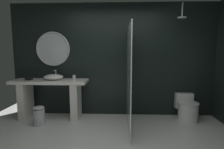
# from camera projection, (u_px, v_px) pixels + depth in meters

# --- Properties ---
(back_wall_panel) EXTENTS (4.80, 0.10, 2.60)m
(back_wall_panel) POSITION_uv_depth(u_px,v_px,m) (114.00, 60.00, 4.28)
(back_wall_panel) COLOR black
(back_wall_panel) RESTS_ON ground_plane
(vanity_counter) EXTENTS (1.65, 0.55, 0.88)m
(vanity_counter) POSITION_uv_depth(u_px,v_px,m) (51.00, 94.00, 4.09)
(vanity_counter) COLOR silver
(vanity_counter) RESTS_ON ground_plane
(vessel_sink) EXTENTS (0.43, 0.35, 0.21)m
(vessel_sink) POSITION_uv_depth(u_px,v_px,m) (53.00, 77.00, 4.04)
(vessel_sink) COLOR white
(vessel_sink) RESTS_ON vanity_counter
(tumbler_cup) EXTENTS (0.07, 0.07, 0.11)m
(tumbler_cup) POSITION_uv_depth(u_px,v_px,m) (74.00, 77.00, 4.05)
(tumbler_cup) COLOR silver
(tumbler_cup) RESTS_ON vanity_counter
(tissue_box) EXTENTS (0.13, 0.13, 0.08)m
(tissue_box) POSITION_uv_depth(u_px,v_px,m) (29.00, 78.00, 4.02)
(tissue_box) COLOR black
(tissue_box) RESTS_ON vanity_counter
(round_wall_mirror) EXTENTS (0.80, 0.05, 0.80)m
(round_wall_mirror) POSITION_uv_depth(u_px,v_px,m) (53.00, 49.00, 4.21)
(round_wall_mirror) COLOR #B7B7BC
(shower_glass_panel) EXTENTS (0.02, 1.45, 1.99)m
(shower_glass_panel) POSITION_uv_depth(u_px,v_px,m) (129.00, 78.00, 3.53)
(shower_glass_panel) COLOR silver
(shower_glass_panel) RESTS_ON ground_plane
(rain_shower_head) EXTENTS (0.18, 0.18, 0.31)m
(rain_shower_head) POSITION_uv_depth(u_px,v_px,m) (182.00, 16.00, 3.73)
(rain_shower_head) COLOR #B7B7BC
(toilet) EXTENTS (0.44, 0.59, 0.55)m
(toilet) POSITION_uv_depth(u_px,v_px,m) (187.00, 109.00, 4.01)
(toilet) COLOR white
(toilet) RESTS_ON ground_plane
(waste_bin) EXTENTS (0.23, 0.23, 0.40)m
(waste_bin) POSITION_uv_depth(u_px,v_px,m) (39.00, 116.00, 3.72)
(waste_bin) COLOR #B7B7BC
(waste_bin) RESTS_ON ground_plane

